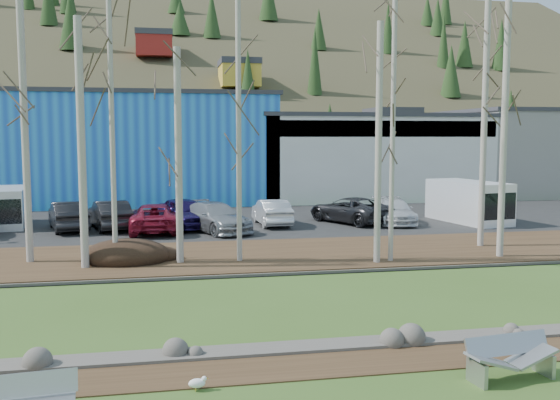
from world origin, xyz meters
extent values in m
plane|color=#37531D|center=(0.00, 0.00, 0.00)|extent=(200.00, 200.00, 0.00)
cube|color=#382616|center=(0.00, 2.10, 0.01)|extent=(80.00, 1.80, 0.03)
cube|color=#382616|center=(0.00, 14.50, 0.07)|extent=(80.00, 7.00, 0.15)
cube|color=black|center=(0.00, 25.00, 0.07)|extent=(80.00, 14.00, 0.14)
cube|color=blue|center=(-6.00, 39.00, 4.00)|extent=(20.00, 12.00, 8.00)
cube|color=#333338|center=(-6.00, 39.00, 8.15)|extent=(20.40, 12.24, 0.30)
cube|color=silver|center=(12.00, 39.00, 3.25)|extent=(18.00, 12.00, 6.50)
cube|color=#333338|center=(12.00, 39.00, 6.65)|extent=(18.36, 12.24, 0.30)
cube|color=navy|center=(12.00, 33.10, 5.60)|extent=(17.64, 0.20, 1.20)
cube|color=gray|center=(28.00, 39.00, 3.50)|extent=(14.00, 12.00, 7.00)
cube|color=#333338|center=(28.00, 39.00, 7.15)|extent=(14.28, 12.24, 0.30)
cube|color=#A4A6A9|center=(-6.88, 0.23, 0.72)|extent=(1.86, 0.30, 0.42)
cube|color=#A4A6A9|center=(1.82, 0.37, 0.25)|extent=(0.17, 0.62, 0.49)
cube|color=#A4A6A9|center=(3.48, 0.60, 0.25)|extent=(0.17, 0.62, 0.49)
cube|color=#A4A6A9|center=(2.68, 0.72, 0.67)|extent=(2.02, 0.49, 0.44)
cube|color=gray|center=(2.15, 0.41, 0.45)|extent=(1.04, 0.69, 0.36)
cube|color=gray|center=(3.15, 0.55, 0.45)|extent=(1.04, 0.69, 0.36)
cylinder|color=gold|center=(-3.83, 1.10, 0.05)|extent=(0.01, 0.01, 0.10)
cylinder|color=gold|center=(-3.83, 1.16, 0.05)|extent=(0.01, 0.01, 0.10)
ellipsoid|color=white|center=(-3.80, 1.13, 0.15)|extent=(0.34, 0.19, 0.19)
cube|color=gray|center=(-3.80, 1.13, 0.19)|extent=(0.21, 0.10, 0.02)
sphere|color=white|center=(-3.66, 1.13, 0.24)|extent=(0.11, 0.11, 0.11)
cone|color=gold|center=(-3.59, 1.13, 0.24)|extent=(0.06, 0.03, 0.03)
ellipsoid|color=black|center=(-5.82, 13.85, 0.48)|extent=(3.39, 2.39, 0.66)
cylinder|color=beige|center=(-9.53, 14.58, 5.15)|extent=(0.28, 0.28, 10.01)
cylinder|color=beige|center=(-6.20, 13.49, 5.95)|extent=(0.20, 0.20, 11.60)
cylinder|color=beige|center=(-7.28, 13.05, 4.76)|extent=(0.30, 0.30, 9.22)
cylinder|color=beige|center=(-3.74, 13.39, 4.28)|extent=(0.27, 0.27, 8.26)
cylinder|color=beige|center=(-1.42, 13.26, 5.18)|extent=(0.21, 0.21, 10.06)
cylinder|color=beige|center=(4.44, 12.12, 5.40)|extent=(0.19, 0.19, 10.51)
cylinder|color=beige|center=(3.81, 11.93, 4.76)|extent=(0.26, 0.26, 9.21)
cylinder|color=beige|center=(9.19, 12.15, 5.62)|extent=(0.27, 0.27, 10.95)
cylinder|color=beige|center=(9.65, 14.58, 6.60)|extent=(0.27, 0.27, 12.90)
imported|color=black|center=(-9.23, 22.96, 0.91)|extent=(2.72, 4.91, 1.53)
imported|color=maroon|center=(-4.78, 21.57, 0.87)|extent=(2.44, 5.24, 1.45)
imported|color=gray|center=(-1.71, 21.01, 0.89)|extent=(4.04, 5.56, 1.50)
imported|color=#180F43|center=(-3.22, 22.67, 0.95)|extent=(3.29, 5.09, 1.61)
imported|color=silver|center=(1.58, 22.84, 0.86)|extent=(1.67, 4.41, 1.43)
imported|color=#2B2A2D|center=(6.14, 22.94, 0.87)|extent=(4.52, 5.78, 1.46)
imported|color=silver|center=(8.47, 22.24, 0.83)|extent=(2.63, 4.98, 1.38)
imported|color=black|center=(-7.12, 22.96, 0.91)|extent=(2.72, 4.91, 1.53)
cube|color=white|center=(12.90, 21.99, 1.31)|extent=(3.10, 5.64, 2.34)
cube|color=black|center=(13.26, 19.90, 1.31)|extent=(2.27, 1.45, 1.45)
cube|color=silver|center=(-12.81, 25.19, 1.19)|extent=(2.67, 5.02, 2.09)
cube|color=black|center=(-12.54, 23.31, 1.19)|extent=(2.02, 1.26, 1.29)
camera|label=1|loc=(-4.43, -10.91, 5.05)|focal=40.00mm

